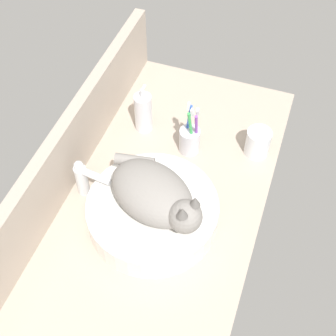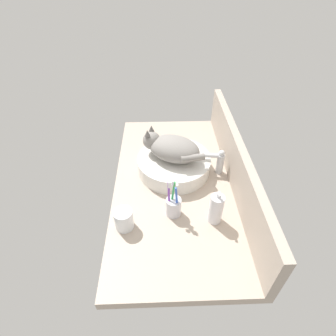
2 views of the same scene
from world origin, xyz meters
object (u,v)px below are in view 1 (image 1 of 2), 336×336
at_px(faucet, 84,178).
at_px(sink_basin, 153,212).
at_px(cat, 156,195).
at_px(toothbrush_cup, 190,139).
at_px(water_glass, 258,144).
at_px(soap_dispenser, 143,113).

bearing_deg(faucet, sink_basin, -96.56).
xyz_separation_m(sink_basin, faucet, (0.02, 0.22, 0.03)).
bearing_deg(sink_basin, faucet, 83.44).
height_order(cat, faucet, cat).
bearing_deg(faucet, cat, -97.46).
bearing_deg(toothbrush_cup, water_glass, -73.53).
bearing_deg(cat, water_glass, -30.53).
distance_m(cat, toothbrush_cup, 0.30).
xyz_separation_m(cat, water_glass, (0.35, -0.21, -0.10)).
height_order(sink_basin, cat, cat).
bearing_deg(water_glass, sink_basin, 147.57).
bearing_deg(water_glass, cat, 149.47).
bearing_deg(toothbrush_cup, cat, 179.22).
height_order(cat, soap_dispenser, cat).
xyz_separation_m(soap_dispenser, toothbrush_cup, (-0.04, -0.17, -0.02)).
bearing_deg(soap_dispenser, toothbrush_cup, -103.34).
xyz_separation_m(sink_basin, water_glass, (0.34, -0.22, 0.00)).
bearing_deg(soap_dispenser, cat, -153.35).
bearing_deg(soap_dispenser, water_glass, -86.99).
bearing_deg(soap_dispenser, faucet, 168.23).
xyz_separation_m(faucet, toothbrush_cup, (0.26, -0.23, -0.02)).
bearing_deg(cat, toothbrush_cup, -0.78).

